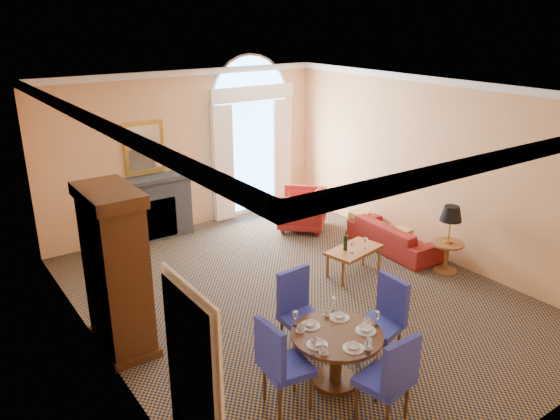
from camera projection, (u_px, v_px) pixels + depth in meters
ground at (298, 296)px, 8.61m from camera, size 7.50×7.50×0.00m
room_envelope at (272, 132)px, 8.26m from camera, size 6.04×7.52×3.45m
armoire at (117, 273)px, 6.99m from camera, size 0.63×1.12×2.21m
dining_table at (337, 345)px, 6.42m from camera, size 1.09×1.09×0.88m
dining_chair_north at (298, 306)px, 7.05m from camera, size 0.53×0.54×1.12m
dining_chair_south at (391, 375)px, 5.70m from camera, size 0.59×0.59×1.12m
dining_chair_east at (385, 315)px, 6.85m from camera, size 0.62×0.62×1.12m
dining_chair_west at (279, 360)px, 5.95m from camera, size 0.56×0.56×1.12m
sofa at (394, 236)px, 10.21m from camera, size 0.84×1.93×0.55m
armchair at (302, 210)px, 11.18m from camera, size 1.29×1.29×0.84m
coffee_table at (354, 251)px, 9.15m from camera, size 1.05×0.71×0.83m
side_table at (449, 231)px, 9.17m from camera, size 0.55×0.55×1.17m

